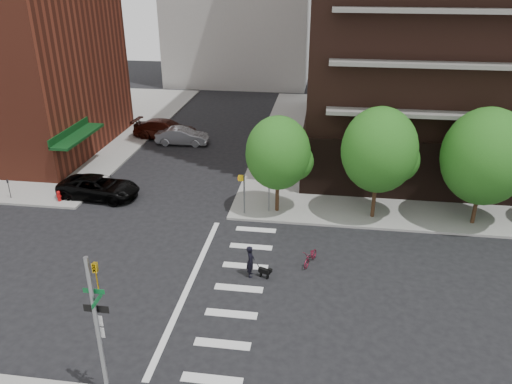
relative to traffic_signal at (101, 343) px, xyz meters
The scene contains 17 objects.
ground 7.98m from the traffic_signal, 86.42° to the left, with size 120.00×120.00×0.00m, color black.
sidewalk_ne 37.51m from the traffic_signal, 55.92° to the left, with size 39.00×33.00×0.15m, color gray.
sidewalk_nw 39.31m from the traffic_signal, 127.79° to the left, with size 31.00×33.00×0.15m, color gray.
crosswalk 8.40m from the traffic_signal, 70.35° to the left, with size 3.85×13.00×0.01m.
tree_a 16.66m from the traffic_signal, 74.39° to the left, with size 4.00×4.00×5.90m.
tree_b 19.20m from the traffic_signal, 56.79° to the left, with size 4.50×4.50×6.65m.
tree_c 23.02m from the traffic_signal, 44.16° to the left, with size 5.00×5.00×6.80m.
traffic_signal is the anchor object (origin of this frame).
pedestrian_signal 15.69m from the traffic_signal, 79.76° to the left, with size 2.18×0.67×2.60m.
fire_hydrant 18.42m from the traffic_signal, 123.26° to the left, with size 0.24×0.24×0.73m.
parking_meter 20.49m from the traffic_signal, 131.50° to the left, with size 0.10×0.08×1.32m.
parked_car_black 18.32m from the traffic_signal, 115.11° to the left, with size 5.47×2.52×1.52m, color black.
parked_car_maroon 30.27m from the traffic_signal, 103.53° to the left, with size 5.94×2.42×1.73m, color #37120B.
parked_car_silver 28.52m from the traffic_signal, 100.44° to the left, with size 4.57×1.59×1.51m, color #96989E.
scooter 12.54m from the traffic_signal, 56.18° to the left, with size 0.57×1.64×0.86m, color maroon.
dog_walker 9.68m from the traffic_signal, 65.92° to the left, with size 0.41×0.63×1.72m, color black.
dog 10.03m from the traffic_signal, 61.65° to the left, with size 0.74×0.45×0.63m.
Camera 1 is at (6.72, -20.01, 14.57)m, focal length 35.00 mm.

